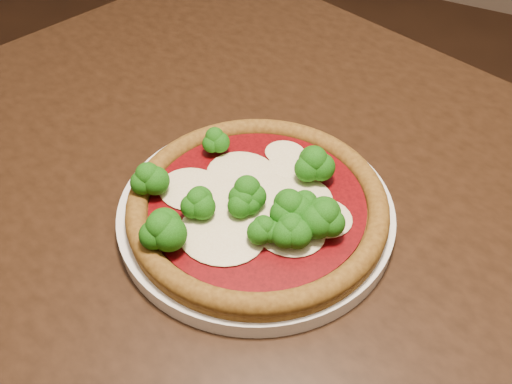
% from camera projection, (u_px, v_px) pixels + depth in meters
% --- Properties ---
extents(dining_table, '(1.40, 1.21, 0.75)m').
position_uv_depth(dining_table, '(295.00, 309.00, 0.64)').
color(dining_table, black).
rests_on(dining_table, floor).
extents(plate, '(0.29, 0.29, 0.02)m').
position_uv_depth(plate, '(256.00, 213.00, 0.60)').
color(plate, white).
rests_on(plate, dining_table).
extents(pizza, '(0.27, 0.27, 0.06)m').
position_uv_depth(pizza, '(256.00, 203.00, 0.58)').
color(pizza, brown).
rests_on(pizza, plate).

